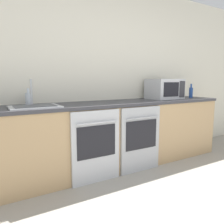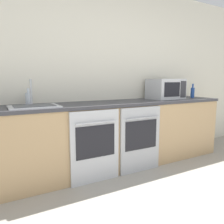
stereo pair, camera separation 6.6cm
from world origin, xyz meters
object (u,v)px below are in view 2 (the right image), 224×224
(oven_left, at_px, (95,146))
(sink, at_px, (34,106))
(oven_right, at_px, (141,139))
(microwave, at_px, (165,89))
(bottle_clear, at_px, (29,98))
(bottle_blue, at_px, (193,92))

(oven_left, xyz_separation_m, sink, (-0.62, 0.24, 0.49))
(oven_right, distance_m, sink, 1.38)
(sink, bearing_deg, microwave, 3.59)
(bottle_clear, distance_m, sink, 0.28)
(bottle_clear, bearing_deg, sink, -87.20)
(oven_right, xyz_separation_m, sink, (-1.27, 0.24, 0.49))
(oven_left, height_order, oven_right, same)
(bottle_blue, height_order, sink, sink)
(oven_left, bearing_deg, oven_right, 0.00)
(microwave, distance_m, sink, 2.01)
(oven_left, relative_size, sink, 1.64)
(oven_left, relative_size, oven_right, 1.00)
(oven_right, bearing_deg, bottle_blue, 13.40)
(bottle_clear, bearing_deg, oven_left, -38.82)
(oven_left, height_order, microwave, microwave)
(oven_left, height_order, sink, sink)
(oven_left, relative_size, microwave, 1.70)
(microwave, relative_size, bottle_clear, 2.55)
(oven_right, bearing_deg, oven_left, 180.00)
(oven_right, height_order, bottle_blue, bottle_blue)
(microwave, bearing_deg, oven_left, -165.24)
(oven_left, bearing_deg, bottle_blue, 8.99)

